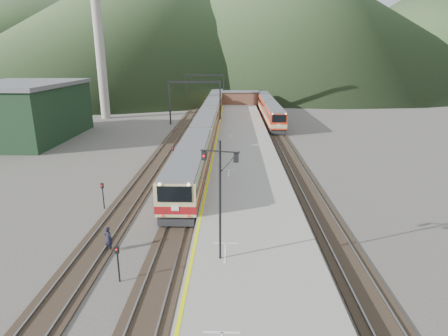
{
  "coord_description": "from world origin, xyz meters",
  "views": [
    {
      "loc": [
        4.22,
        -14.21,
        12.52
      ],
      "look_at": [
        3.37,
        20.46,
        2.0
      ],
      "focal_mm": 30.0,
      "sensor_mm": 36.0,
      "label": 1
    }
  ],
  "objects_px": {
    "main_train": "(213,107)",
    "signal_mast": "(220,189)",
    "second_train": "(268,109)",
    "worker": "(109,239)"
  },
  "relations": [
    {
      "from": "main_train",
      "to": "signal_mast",
      "type": "distance_m",
      "value": 58.96
    },
    {
      "from": "main_train",
      "to": "worker",
      "type": "xyz_separation_m",
      "value": [
        -3.95,
        -56.3,
        -1.24
      ]
    },
    {
      "from": "worker",
      "to": "main_train",
      "type": "bearing_deg",
      "value": -68.67
    },
    {
      "from": "main_train",
      "to": "signal_mast",
      "type": "xyz_separation_m",
      "value": [
        3.51,
        -58.76,
        3.21
      ]
    },
    {
      "from": "main_train",
      "to": "signal_mast",
      "type": "height_order",
      "value": "signal_mast"
    },
    {
      "from": "main_train",
      "to": "worker",
      "type": "height_order",
      "value": "main_train"
    },
    {
      "from": "main_train",
      "to": "second_train",
      "type": "xyz_separation_m",
      "value": [
        11.5,
        -0.7,
        -0.24
      ]
    },
    {
      "from": "signal_mast",
      "to": "worker",
      "type": "distance_m",
      "value": 9.04
    },
    {
      "from": "signal_mast",
      "to": "worker",
      "type": "relative_size",
      "value": 4.05
    },
    {
      "from": "main_train",
      "to": "second_train",
      "type": "height_order",
      "value": "main_train"
    }
  ]
}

